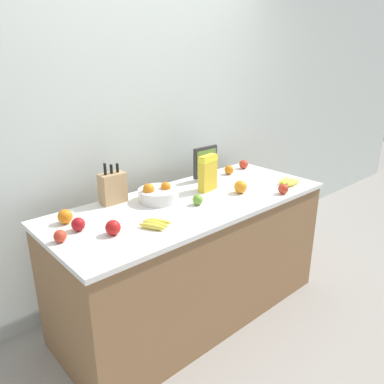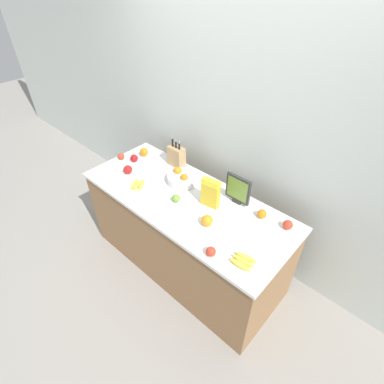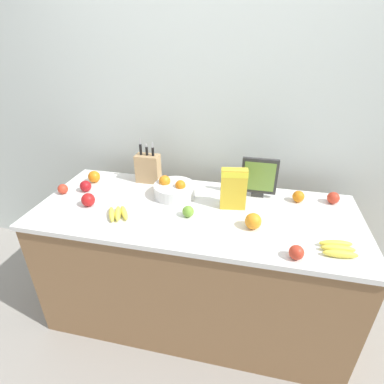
% 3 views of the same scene
% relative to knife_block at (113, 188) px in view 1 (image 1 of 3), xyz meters
% --- Properties ---
extents(ground_plane, '(14.00, 14.00, 0.00)m').
position_rel_knife_block_xyz_m(ground_plane, '(0.41, -0.31, -0.97)').
color(ground_plane, gray).
extents(wall_back, '(9.00, 0.06, 2.60)m').
position_rel_knife_block_xyz_m(wall_back, '(0.41, 0.30, 0.33)').
color(wall_back, silver).
rests_on(wall_back, ground_plane).
extents(counter, '(1.94, 0.79, 0.87)m').
position_rel_knife_block_xyz_m(counter, '(0.41, -0.31, -0.54)').
color(counter, olive).
rests_on(counter, ground_plane).
extents(knife_block, '(0.16, 0.09, 0.32)m').
position_rel_knife_block_xyz_m(knife_block, '(0.00, 0.00, 0.00)').
color(knife_block, tan).
rests_on(knife_block, counter).
extents(small_monitor, '(0.22, 0.03, 0.26)m').
position_rel_knife_block_xyz_m(small_monitor, '(0.77, -0.06, 0.04)').
color(small_monitor, '#2D2D2D').
rests_on(small_monitor, counter).
extents(cereal_box, '(0.16, 0.08, 0.26)m').
position_rel_knife_block_xyz_m(cereal_box, '(0.62, -0.24, 0.04)').
color(cereal_box, gold).
rests_on(cereal_box, counter).
extents(fruit_bowl, '(0.27, 0.27, 0.13)m').
position_rel_knife_block_xyz_m(fruit_bowl, '(0.24, -0.17, -0.06)').
color(fruit_bowl, silver).
rests_on(fruit_bowl, counter).
extents(banana_bunch_left, '(0.17, 0.14, 0.04)m').
position_rel_knife_block_xyz_m(banana_bunch_left, '(1.17, -0.54, -0.08)').
color(banana_bunch_left, yellow).
rests_on(banana_bunch_left, counter).
extents(banana_bunch_right, '(0.17, 0.18, 0.03)m').
position_rel_knife_block_xyz_m(banana_bunch_right, '(-0.02, -0.48, -0.08)').
color(banana_bunch_right, yellow).
rests_on(banana_bunch_right, counter).
extents(apple_rear, '(0.07, 0.07, 0.07)m').
position_rel_knife_block_xyz_m(apple_rear, '(0.38, -0.39, -0.07)').
color(apple_rear, '#6B9E33').
rests_on(apple_rear, counter).
extents(apple_near_bananas, '(0.08, 0.08, 0.08)m').
position_rel_knife_block_xyz_m(apple_near_bananas, '(-0.36, -0.24, -0.06)').
color(apple_near_bananas, '#A31419').
rests_on(apple_near_bananas, counter).
extents(apple_front, '(0.07, 0.07, 0.07)m').
position_rel_knife_block_xyz_m(apple_front, '(1.23, -0.05, -0.06)').
color(apple_front, red).
rests_on(apple_front, counter).
extents(apple_leftmost, '(0.08, 0.08, 0.08)m').
position_rel_knife_block_xyz_m(apple_leftmost, '(-0.24, -0.41, -0.06)').
color(apple_leftmost, red).
rests_on(apple_leftmost, counter).
extents(apple_middle, '(0.07, 0.07, 0.07)m').
position_rel_knife_block_xyz_m(apple_middle, '(0.96, -0.64, -0.07)').
color(apple_middle, red).
rests_on(apple_middle, counter).
extents(apple_rightmost, '(0.07, 0.07, 0.07)m').
position_rel_knife_block_xyz_m(apple_rightmost, '(-0.49, -0.30, -0.07)').
color(apple_rightmost, red).
rests_on(apple_rightmost, counter).
extents(orange_near_bowl, '(0.09, 0.09, 0.09)m').
position_rel_knife_block_xyz_m(orange_near_bowl, '(0.75, -0.43, -0.06)').
color(orange_near_bowl, orange).
rests_on(orange_near_bowl, counter).
extents(orange_mid_left, '(0.07, 0.07, 0.07)m').
position_rel_knife_block_xyz_m(orange_mid_left, '(1.02, -0.07, -0.06)').
color(orange_mid_left, orange).
rests_on(orange_mid_left, counter).
extents(orange_front_right, '(0.08, 0.08, 0.08)m').
position_rel_knife_block_xyz_m(orange_front_right, '(-0.37, -0.10, -0.06)').
color(orange_front_right, orange).
rests_on(orange_front_right, counter).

